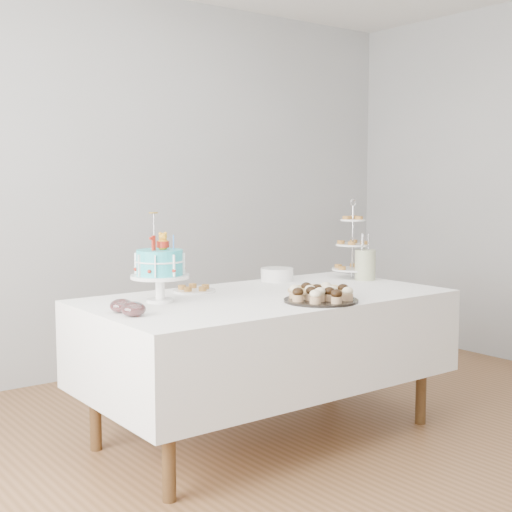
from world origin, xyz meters
TOP-DOWN VIEW (x-y plane):
  - floor at (0.00, 0.00)m, footprint 5.00×5.00m
  - walls at (0.00, 0.00)m, footprint 5.04×4.04m
  - table at (0.00, 0.30)m, footprint 1.92×1.02m
  - birthday_cake at (-0.56, 0.45)m, footprint 0.29×0.29m
  - cupcake_tray at (0.09, -0.03)m, footprint 0.37×0.37m
  - pie at (0.16, 0.06)m, footprint 0.33×0.33m
  - tiered_stand at (0.84, 0.51)m, footprint 0.25×0.25m
  - plate_stack at (0.39, 0.70)m, footprint 0.20×0.20m
  - pastry_plate at (-0.24, 0.63)m, footprint 0.23×0.23m
  - jam_bowl_a at (-0.84, 0.19)m, footprint 0.11×0.11m
  - jam_bowl_b at (-0.84, 0.31)m, footprint 0.11×0.11m
  - utensil_pitcher at (0.84, 0.40)m, footprint 0.13×0.13m

SIDE VIEW (x-z plane):
  - floor at x=0.00m, z-range 0.00..0.00m
  - table at x=0.00m, z-range 0.16..0.93m
  - pastry_plate at x=-0.24m, z-range 0.77..0.80m
  - jam_bowl_b at x=-0.84m, z-range 0.77..0.83m
  - pie at x=0.16m, z-range 0.77..0.83m
  - jam_bowl_a at x=-0.84m, z-range 0.77..0.83m
  - plate_stack at x=0.39m, z-range 0.77..0.85m
  - cupcake_tray at x=0.09m, z-range 0.77..0.85m
  - utensil_pitcher at x=0.84m, z-range 0.73..1.01m
  - birthday_cake at x=-0.56m, z-range 0.67..1.12m
  - tiered_stand at x=0.84m, z-range 0.73..1.22m
  - walls at x=0.00m, z-range 0.00..2.70m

